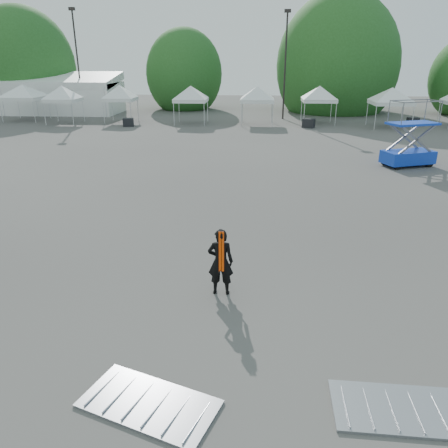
{
  "coord_description": "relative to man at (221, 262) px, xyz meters",
  "views": [
    {
      "loc": [
        0.55,
        -12.32,
        5.73
      ],
      "look_at": [
        -0.32,
        -0.81,
        1.3
      ],
      "focal_mm": 35.0,
      "sensor_mm": 36.0,
      "label": 1
    }
  ],
  "objects": [
    {
      "name": "crate_west",
      "position": [
        -10.52,
        28.33,
        -0.55
      ],
      "size": [
        1.01,
        0.85,
        0.7
      ],
      "primitive_type": "cube",
      "rotation": [
        0.0,
        0.0,
        0.19
      ],
      "color": "black",
      "rests_on": "ground"
    },
    {
      "name": "tree_mid_w",
      "position": [
        -7.71,
        42.41,
        3.03
      ],
      "size": [
        4.16,
        4.16,
        6.33
      ],
      "color": "#382314",
      "rests_on": "ground"
    },
    {
      "name": "tent_e",
      "position": [
        0.75,
        30.59,
        2.16
      ],
      "size": [
        4.14,
        4.14,
        3.88
      ],
      "color": "silver",
      "rests_on": "ground"
    },
    {
      "name": "tent_d",
      "position": [
        -5.23,
        30.43,
        2.16
      ],
      "size": [
        4.1,
        4.1,
        3.88
      ],
      "color": "silver",
      "rests_on": "ground"
    },
    {
      "name": "tree_far_w",
      "position": [
        -25.71,
        40.41,
        3.64
      ],
      "size": [
        4.8,
        4.8,
        7.3
      ],
      "color": "#382314",
      "rests_on": "ground"
    },
    {
      "name": "tent_g",
      "position": [
        12.1,
        29.45,
        2.16
      ],
      "size": [
        4.57,
        4.57,
        3.88
      ],
      "color": "silver",
      "rests_on": "ground"
    },
    {
      "name": "light_pole_east",
      "position": [
        3.29,
        34.41,
        4.62
      ],
      "size": [
        0.6,
        0.25,
        9.8
      ],
      "color": "black",
      "rests_on": "ground"
    },
    {
      "name": "barrier_left",
      "position": [
        -0.93,
        -4.0,
        -0.86
      ],
      "size": [
        2.64,
        1.92,
        0.08
      ],
      "rotation": [
        0.0,
        0.0,
        -0.34
      ],
      "color": "#A1A3A8",
      "rests_on": "ground"
    },
    {
      "name": "ground",
      "position": [
        0.29,
        2.41,
        -0.89
      ],
      "size": [
        120.0,
        120.0,
        0.0
      ],
      "primitive_type": "plane",
      "color": "#474442",
      "rests_on": "ground"
    },
    {
      "name": "tent_c",
      "position": [
        -11.87,
        30.92,
        2.16
      ],
      "size": [
        3.82,
        3.82,
        3.88
      ],
      "color": "silver",
      "rests_on": "ground"
    },
    {
      "name": "crate_mid",
      "position": [
        5.22,
        28.82,
        -0.52
      ],
      "size": [
        1.18,
        1.06,
        0.76
      ],
      "primitive_type": "cube",
      "rotation": [
        0.0,
        0.0,
        -0.38
      ],
      "color": "black",
      "rests_on": "ground"
    },
    {
      "name": "light_pole_west",
      "position": [
        -17.71,
        36.41,
        4.88
      ],
      "size": [
        0.6,
        0.25,
        10.3
      ],
      "color": "black",
      "rests_on": "ground"
    },
    {
      "name": "man",
      "position": [
        0.0,
        0.0,
        0.0
      ],
      "size": [
        0.65,
        0.43,
        1.78
      ],
      "rotation": [
        0.0,
        0.0,
        3.14
      ],
      "color": "black",
      "rests_on": "ground"
    },
    {
      "name": "tent_f",
      "position": [
        6.28,
        31.29,
        2.16
      ],
      "size": [
        4.17,
        4.17,
        3.88
      ],
      "color": "silver",
      "rests_on": "ground"
    },
    {
      "name": "barrier_mid",
      "position": [
        3.49,
        -3.8,
        -0.86
      ],
      "size": [
        2.44,
        1.27,
        0.08
      ],
      "rotation": [
        0.0,
        0.0,
        -0.03
      ],
      "color": "#A1A3A8",
      "rests_on": "ground"
    },
    {
      "name": "crate_east",
      "position": [
        14.52,
        30.48,
        -0.53
      ],
      "size": [
        0.99,
        0.79,
        0.74
      ],
      "primitive_type": "cube",
      "rotation": [
        0.0,
        0.0,
        -0.06
      ],
      "color": "black",
      "rests_on": "ground"
    },
    {
      "name": "tent_a",
      "position": [
        -21.32,
        31.41,
        2.16
      ],
      "size": [
        4.75,
        4.75,
        3.88
      ],
      "color": "silver",
      "rests_on": "ground"
    },
    {
      "name": "scissor_lift",
      "position": [
        9.24,
        14.85,
        0.9
      ],
      "size": [
        3.06,
        2.27,
        3.56
      ],
      "rotation": [
        0.0,
        0.0,
        0.37
      ],
      "color": "#0D26B5",
      "rests_on": "ground"
    },
    {
      "name": "tree_mid_e",
      "position": [
        9.29,
        41.41,
        3.95
      ],
      "size": [
        5.12,
        5.12,
        7.79
      ],
      "color": "#382314",
      "rests_on": "ground"
    },
    {
      "name": "tent_b",
      "position": [
        -16.77,
        29.65,
        2.16
      ],
      "size": [
        3.91,
        3.91,
        3.88
      ],
      "color": "silver",
      "rests_on": "ground"
    },
    {
      "name": "marquee",
      "position": [
        -21.71,
        37.41,
        1.08
      ],
      "size": [
        15.0,
        6.25,
        4.23
      ],
      "color": "white",
      "rests_on": "ground"
    }
  ]
}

